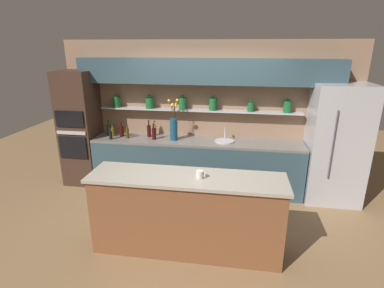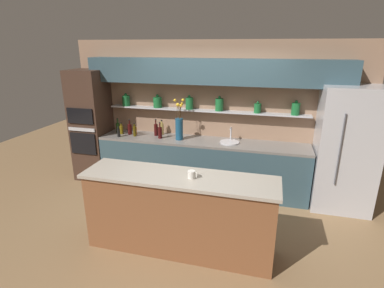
{
  "view_description": "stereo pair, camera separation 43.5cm",
  "coord_description": "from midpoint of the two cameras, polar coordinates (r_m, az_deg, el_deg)",
  "views": [
    {
      "loc": [
        0.57,
        -3.71,
        2.5
      ],
      "look_at": [
        -0.07,
        0.37,
        1.14
      ],
      "focal_mm": 28.0,
      "sensor_mm": 36.0,
      "label": 1
    },
    {
      "loc": [
        1.0,
        -3.62,
        2.5
      ],
      "look_at": [
        -0.07,
        0.37,
        1.14
      ],
      "focal_mm": 28.0,
      "sensor_mm": 36.0,
      "label": 2
    }
  ],
  "objects": [
    {
      "name": "refrigerator",
      "position": [
        5.28,
        29.35,
        -0.95
      ],
      "size": [
        0.87,
        0.73,
        1.95
      ],
      "color": "#B7B7BC",
      "rests_on": "ground_plane"
    },
    {
      "name": "coffee_mug",
      "position": [
        3.52,
        3.48,
        -5.89
      ],
      "size": [
        0.11,
        0.09,
        0.09
      ],
      "color": "silver",
      "rests_on": "island_counter"
    },
    {
      "name": "sink_fixture",
      "position": [
        5.17,
        9.58,
        0.45
      ],
      "size": [
        0.33,
        0.33,
        0.25
      ],
      "color": "#B7B7BC",
      "rests_on": "back_counter_unit"
    },
    {
      "name": "oven_tower",
      "position": [
        5.97,
        -16.65,
        3.36
      ],
      "size": [
        0.61,
        0.64,
        2.09
      ],
      "color": "#3D281E",
      "rests_on": "ground_plane"
    },
    {
      "name": "bottle_sauce_7",
      "position": [
        5.61,
        -8.59,
        2.49
      ],
      "size": [
        0.06,
        0.06,
        0.19
      ],
      "color": "#9E4C0A",
      "rests_on": "back_counter_unit"
    },
    {
      "name": "bottle_wine_6",
      "position": [
        5.77,
        -11.85,
        3.04
      ],
      "size": [
        0.07,
        0.07,
        0.28
      ],
      "color": "#193814",
      "rests_on": "back_counter_unit"
    },
    {
      "name": "bottle_oil_5",
      "position": [
        5.51,
        -8.66,
        2.46
      ],
      "size": [
        0.06,
        0.06,
        0.25
      ],
      "color": "#47380A",
      "rests_on": "back_counter_unit"
    },
    {
      "name": "bottle_wine_3",
      "position": [
        5.5,
        -4.64,
        2.75
      ],
      "size": [
        0.07,
        0.07,
        0.31
      ],
      "color": "#380C0C",
      "rests_on": "back_counter_unit"
    },
    {
      "name": "back_counter_unit",
      "position": [
        5.39,
        4.09,
        -4.03
      ],
      "size": [
        3.68,
        0.62,
        0.92
      ],
      "color": "#334C56",
      "rests_on": "ground_plane"
    },
    {
      "name": "island_counter",
      "position": [
        3.82,
        0.93,
        -13.1
      ],
      "size": [
        2.38,
        0.61,
        1.02
      ],
      "color": "brown",
      "rests_on": "ground_plane"
    },
    {
      "name": "flower_vase",
      "position": [
        5.21,
        -0.06,
        3.33
      ],
      "size": [
        0.19,
        0.17,
        0.73
      ],
      "color": "navy",
      "rests_on": "back_counter_unit"
    },
    {
      "name": "bottle_oil_8",
      "position": [
        5.71,
        -11.19,
        2.68
      ],
      "size": [
        0.07,
        0.07,
        0.21
      ],
      "color": "brown",
      "rests_on": "back_counter_unit"
    },
    {
      "name": "back_wall_unit",
      "position": [
        5.34,
        6.3,
        7.89
      ],
      "size": [
        5.2,
        0.44,
        2.6
      ],
      "color": "#937056",
      "rests_on": "ground_plane"
    },
    {
      "name": "bottle_wine_4",
      "position": [
        5.33,
        -3.8,
        2.18
      ],
      "size": [
        0.07,
        0.07,
        0.29
      ],
      "color": "#380C0C",
      "rests_on": "back_counter_unit"
    },
    {
      "name": "bottle_wine_0",
      "position": [
        5.65,
        -9.62,
        2.81
      ],
      "size": [
        0.08,
        0.08,
        0.28
      ],
      "color": "#380C0C",
      "rests_on": "back_counter_unit"
    },
    {
      "name": "bottle_spirit_2",
      "position": [
        5.57,
        -3.59,
        2.95
      ],
      "size": [
        0.07,
        0.07,
        0.27
      ],
      "color": "tan",
      "rests_on": "back_counter_unit"
    },
    {
      "name": "ground_plane",
      "position": [
        4.51,
        2.49,
        -15.46
      ],
      "size": [
        12.0,
        12.0,
        0.0
      ],
      "primitive_type": "plane",
      "color": "olive"
    },
    {
      "name": "bottle_sauce_1",
      "position": [
        5.53,
        -11.64,
        2.1
      ],
      "size": [
        0.06,
        0.06,
        0.19
      ],
      "color": "black",
      "rests_on": "back_counter_unit"
    }
  ]
}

